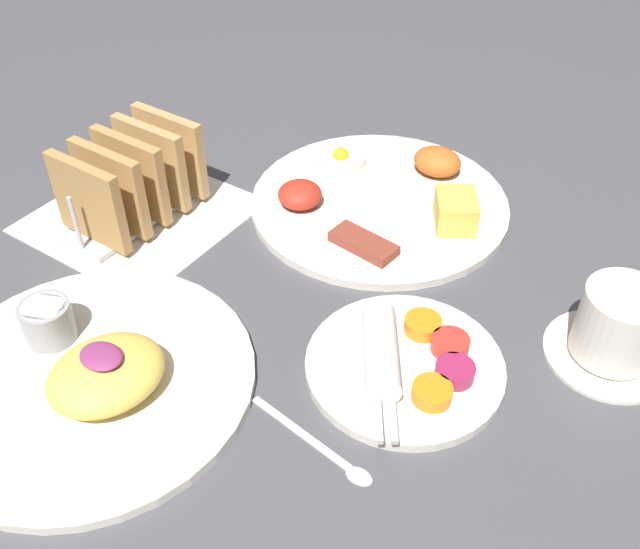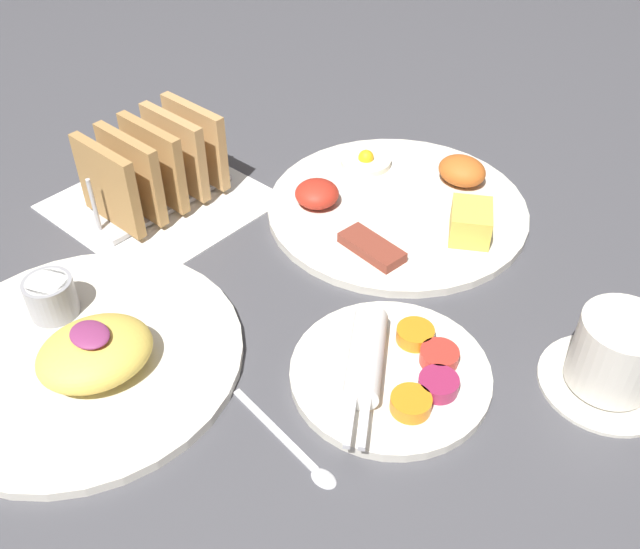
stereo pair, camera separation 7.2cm
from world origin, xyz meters
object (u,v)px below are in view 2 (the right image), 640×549
object	(u,v)px
plate_foreground	(84,351)
coffee_cup	(615,357)
plate_condiments	(390,370)
toast_rack	(154,167)
plate_breakfast	(401,204)

from	to	relation	value
plate_foreground	coffee_cup	size ratio (longest dim) A/B	2.48
plate_condiments	plate_foreground	xyz separation A→B (m)	(-0.23, -0.17, 0.00)
toast_rack	coffee_cup	xyz separation A→B (m)	(0.53, 0.09, -0.02)
plate_condiments	plate_foreground	bearing A→B (deg)	-142.57
plate_breakfast	plate_condiments	bearing A→B (deg)	-55.40
plate_foreground	toast_rack	xyz separation A→B (m)	(-0.15, 0.21, 0.04)
plate_condiments	plate_foreground	distance (m)	0.28
plate_breakfast	plate_foreground	xyz separation A→B (m)	(-0.08, -0.39, 0.00)
plate_breakfast	toast_rack	world-z (taller)	toast_rack
plate_breakfast	coffee_cup	size ratio (longest dim) A/B	2.56
plate_condiments	coffee_cup	xyz separation A→B (m)	(0.15, 0.12, 0.03)
plate_breakfast	coffee_cup	world-z (taller)	coffee_cup
toast_rack	coffee_cup	world-z (taller)	toast_rack
plate_breakfast	plate_foreground	world-z (taller)	plate_foreground
toast_rack	plate_foreground	bearing A→B (deg)	-54.12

